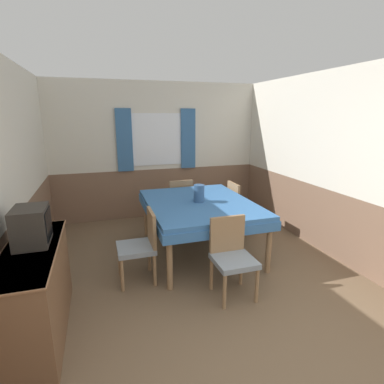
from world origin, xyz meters
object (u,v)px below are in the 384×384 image
Objects in this scene: chair_right_far at (240,205)px; vase at (199,193)px; chair_head_near at (232,254)px; tv at (31,226)px; dining_table at (199,208)px; sideboard at (36,292)px; chair_head_window at (179,200)px; chair_left_near at (141,243)px.

vase is at bearing -59.82° from chair_right_far.
chair_head_near is 1.20m from vase.
dining_table is at bearing 29.22° from tv.
chair_head_near is at bearing -90.00° from dining_table.
tv reaches higher than sideboard.
sideboard is 2.35m from vase.
vase is at bearing -89.59° from chair_head_near.
vase reaches higher than chair_right_far.
dining_table is 1.33× the size of sideboard.
chair_head_window is 3.05m from sideboard.
chair_left_near is (-1.85, -1.07, 0.00)m from chair_right_far.
tv is (0.01, 0.10, 0.59)m from sideboard.
chair_left_near is 1.14m from vase.
sideboard is 3.86× the size of tv.
sideboard is 0.60m from tv.
tv reaches higher than chair_left_near.
chair_left_near reaches higher than sideboard.
chair_right_far reaches higher than sideboard.
vase is at bearing -60.00° from chair_left_near.
chair_left_near is at bearing -119.12° from chair_head_window.
chair_head_near is at bearing -0.90° from tv.
chair_right_far is at bearing 29.50° from tv.
sideboard reaches higher than dining_table.
vase is (-0.01, -1.13, 0.42)m from chair_head_window.
dining_table is 2.27m from tv.
chair_right_far is (0.93, 0.54, -0.20)m from dining_table.
chair_head_window is 1.00× the size of chair_right_far.
dining_table is at bearing 31.31° from sideboard.
chair_right_far is at bearing -32.48° from chair_head_window.
chair_right_far is 2.14m from chair_left_near.
chair_head_near is 2.39× the size of tv.
tv is at bearing -150.78° from dining_table.
tv is at bearing 82.24° from sideboard.
vase is (0.92, 0.53, 0.42)m from chair_left_near.
tv is at bearing -0.90° from chair_head_near.
chair_head_near is 1.00× the size of chair_right_far.
chair_head_window is 1.10m from chair_right_far.
chair_head_near is at bearing -122.48° from chair_left_near.
vase is at bearing 29.17° from tv.
vase reaches higher than chair_head_window.
chair_right_far is 2.39× the size of tv.
chair_right_far is at bearing -119.12° from chair_head_near.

